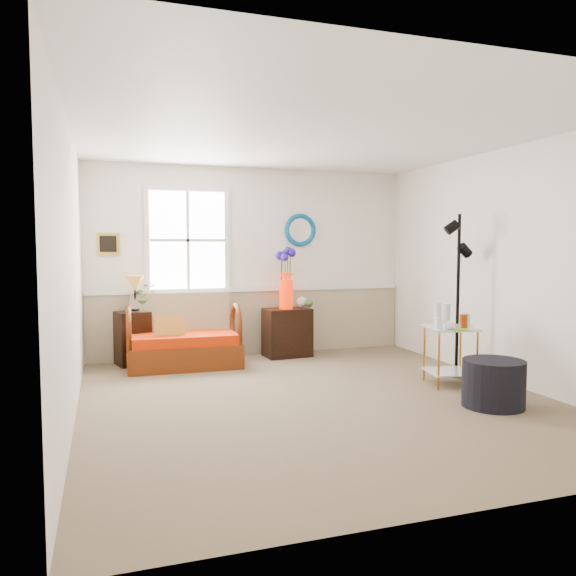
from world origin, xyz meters
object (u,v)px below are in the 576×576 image
object	(u,v)px
loveseat	(184,331)
lamp_stand	(133,338)
cabinet	(287,333)
side_table	(450,356)
ottoman	(493,383)
floor_lamp	(458,296)

from	to	relation	value
loveseat	lamp_stand	world-z (taller)	loveseat
cabinet	side_table	world-z (taller)	cabinet
side_table	ottoman	xyz separation A→B (m)	(-0.10, -0.85, -0.10)
loveseat	side_table	size ratio (longest dim) A/B	2.18
cabinet	floor_lamp	size ratio (longest dim) A/B	0.35
side_table	floor_lamp	world-z (taller)	floor_lamp
ottoman	side_table	bearing A→B (deg)	83.23
lamp_stand	loveseat	bearing A→B (deg)	-29.01
lamp_stand	ottoman	bearing A→B (deg)	-43.89
cabinet	floor_lamp	xyz separation A→B (m)	(1.53, -1.73, 0.61)
lamp_stand	side_table	size ratio (longest dim) A/B	1.07
loveseat	floor_lamp	size ratio (longest dim) A/B	0.73
side_table	ottoman	size ratio (longest dim) A/B	1.10
side_table	floor_lamp	distance (m)	0.79
loveseat	floor_lamp	bearing A→B (deg)	-25.51
lamp_stand	floor_lamp	xyz separation A→B (m)	(3.58, -1.84, 0.60)
loveseat	ottoman	world-z (taller)	loveseat
loveseat	floor_lamp	distance (m)	3.37
cabinet	floor_lamp	distance (m)	2.39
loveseat	side_table	xyz separation A→B (m)	(2.65, -1.84, -0.13)
loveseat	cabinet	world-z (taller)	loveseat
ottoman	floor_lamp	bearing A→B (deg)	70.39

